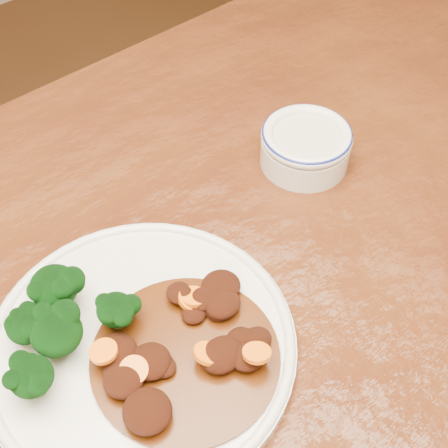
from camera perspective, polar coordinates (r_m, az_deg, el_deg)
dining_table at (r=0.68m, az=-4.86°, el=-15.36°), size 1.51×0.92×0.75m
dinner_plate at (r=0.61m, az=-7.60°, el=-10.82°), size 0.30×0.30×0.02m
broccoli_florets at (r=0.60m, az=-15.15°, el=-8.74°), size 0.13×0.11×0.05m
mince_stew at (r=0.59m, az=-3.62°, el=-11.35°), size 0.18×0.18×0.03m
dip_bowl at (r=0.76m, az=7.47°, el=7.17°), size 0.11×0.11×0.05m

